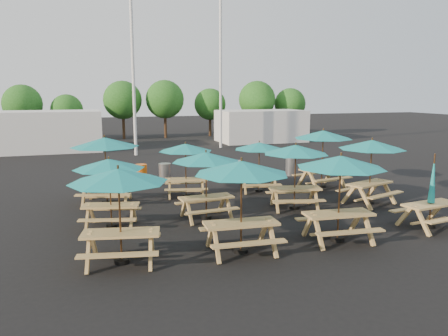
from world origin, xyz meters
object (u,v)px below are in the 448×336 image
object	(u,v)px
picnic_unit_2	(105,145)
picnic_unit_11	(323,137)
picnic_unit_5	(185,150)
waste_bin_4	(291,166)
picnic_unit_6	(341,166)
picnic_unit_3	(241,172)
picnic_unit_8	(259,148)
picnic_unit_10	(372,148)
picnic_unit_0	(118,180)
waste_bin_1	(165,173)
waste_bin_2	(237,170)
picnic_unit_7	(296,152)
picnic_unit_9	(431,198)
picnic_unit_1	(109,167)
picnic_unit_4	(206,160)
waste_bin_3	(231,170)
waste_bin_0	(141,174)

from	to	relation	value
picnic_unit_2	picnic_unit_11	world-z (taller)	picnic_unit_11
picnic_unit_2	picnic_unit_5	bearing A→B (deg)	18.02
waste_bin_4	picnic_unit_6	bearing A→B (deg)	-109.22
picnic_unit_3	waste_bin_4	bearing A→B (deg)	60.05
picnic_unit_8	picnic_unit_10	size ratio (longest dim) A/B	0.81
picnic_unit_0	waste_bin_1	bearing A→B (deg)	84.72
picnic_unit_3	picnic_unit_8	world-z (taller)	picnic_unit_3
picnic_unit_2	waste_bin_2	distance (m)	6.95
picnic_unit_7	picnic_unit_9	world-z (taller)	picnic_unit_7
waste_bin_1	waste_bin_2	distance (m)	3.40
picnic_unit_11	picnic_unit_0	bearing A→B (deg)	-156.67
picnic_unit_11	waste_bin_4	world-z (taller)	picnic_unit_11
waste_bin_4	picnic_unit_1	bearing A→B (deg)	-146.77
picnic_unit_11	waste_bin_2	world-z (taller)	picnic_unit_11
picnic_unit_1	picnic_unit_3	bearing A→B (deg)	-32.23
picnic_unit_9	picnic_unit_4	bearing A→B (deg)	146.27
waste_bin_1	waste_bin_3	distance (m)	3.17
picnic_unit_2	waste_bin_1	size ratio (longest dim) A/B	3.40
picnic_unit_9	picnic_unit_11	bearing A→B (deg)	83.73
picnic_unit_1	waste_bin_4	distance (m)	10.99
picnic_unit_1	picnic_unit_2	xyz separation A→B (m)	(0.06, 3.09, 0.30)
picnic_unit_10	picnic_unit_8	bearing A→B (deg)	116.32
picnic_unit_0	waste_bin_1	size ratio (longest dim) A/B	3.10
picnic_unit_1	waste_bin_3	distance (m)	8.60
picnic_unit_3	picnic_unit_2	bearing A→B (deg)	118.80
picnic_unit_7	waste_bin_2	world-z (taller)	picnic_unit_7
waste_bin_1	picnic_unit_9	bearing A→B (deg)	-54.93
picnic_unit_7	waste_bin_3	xyz separation A→B (m)	(-0.37, 5.81, -1.58)
picnic_unit_10	picnic_unit_6	bearing A→B (deg)	-154.85
picnic_unit_9	waste_bin_0	world-z (taller)	picnic_unit_9
picnic_unit_5	picnic_unit_10	bearing A→B (deg)	-15.66
waste_bin_1	picnic_unit_10	bearing A→B (deg)	-43.36
waste_bin_0	waste_bin_1	size ratio (longest dim) A/B	1.00
picnic_unit_10	waste_bin_2	world-z (taller)	picnic_unit_10
picnic_unit_3	picnic_unit_6	bearing A→B (deg)	3.37
waste_bin_0	picnic_unit_2	bearing A→B (deg)	-118.17
picnic_unit_0	waste_bin_0	xyz separation A→B (m)	(1.69, 9.19, -1.61)
picnic_unit_3	picnic_unit_5	size ratio (longest dim) A/B	1.02
picnic_unit_7	picnic_unit_9	xyz separation A→B (m)	(2.91, -3.28, -1.08)
picnic_unit_9	waste_bin_0	distance (m)	11.94
waste_bin_1	waste_bin_3	size ratio (longest dim) A/B	1.00
waste_bin_3	picnic_unit_0	bearing A→B (deg)	-123.33
picnic_unit_2	picnic_unit_10	bearing A→B (deg)	-3.71
picnic_unit_2	waste_bin_4	distance (m)	9.66
picnic_unit_7	waste_bin_0	xyz separation A→B (m)	(-4.61, 5.98, -1.58)
picnic_unit_5	picnic_unit_2	bearing A→B (deg)	-164.62
picnic_unit_3	picnic_unit_7	bearing A→B (deg)	49.70
picnic_unit_2	picnic_unit_10	size ratio (longest dim) A/B	1.00
waste_bin_3	waste_bin_4	distance (m)	3.15
picnic_unit_2	picnic_unit_3	world-z (taller)	picnic_unit_2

